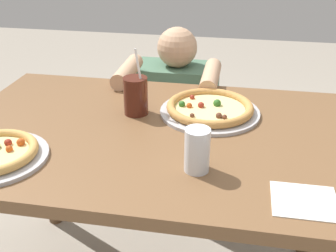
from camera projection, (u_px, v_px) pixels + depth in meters
The scene contains 6 objects.
dining_table at pixel (158, 158), 1.40m from camera, with size 1.37×0.87×0.75m.
pizza_far at pixel (210, 109), 1.46m from camera, with size 0.35×0.35×0.04m.
drink_cup_colored at pixel (136, 96), 1.44m from camera, with size 0.08×0.08×0.24m.
water_cup_clear at pixel (197, 149), 1.11m from camera, with size 0.07×0.07×0.13m.
paper_napkin at pixel (304, 201), 1.02m from camera, with size 0.16×0.14×0.00m, color white.
diner_seated at pixel (176, 129), 2.09m from camera, with size 0.42×0.53×0.93m.
Camera 1 is at (0.25, -1.17, 1.38)m, focal length 44.26 mm.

